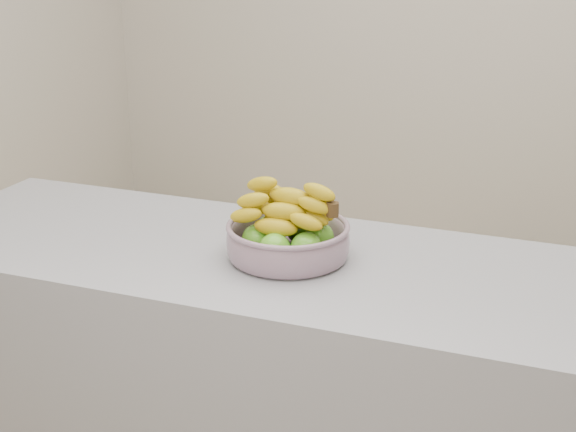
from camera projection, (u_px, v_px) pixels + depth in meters
The scene contains 2 objects.
counter at pixel (312, 432), 1.95m from camera, with size 2.00×0.60×0.90m, color gray.
fruit_bowl at pixel (288, 236), 1.80m from camera, with size 0.28×0.28×0.17m.
Camera 1 is at (0.53, -2.02, 1.61)m, focal length 50.00 mm.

